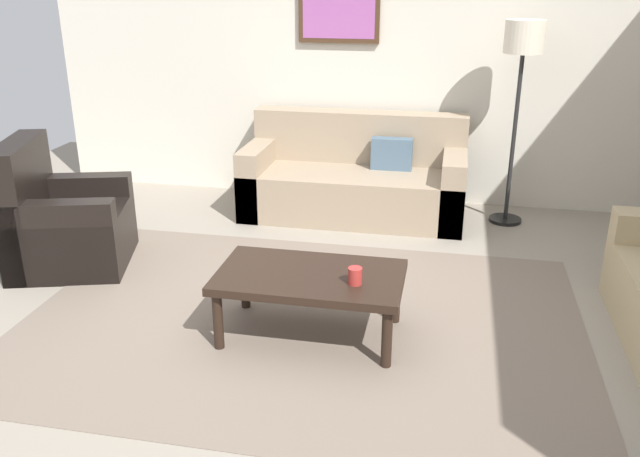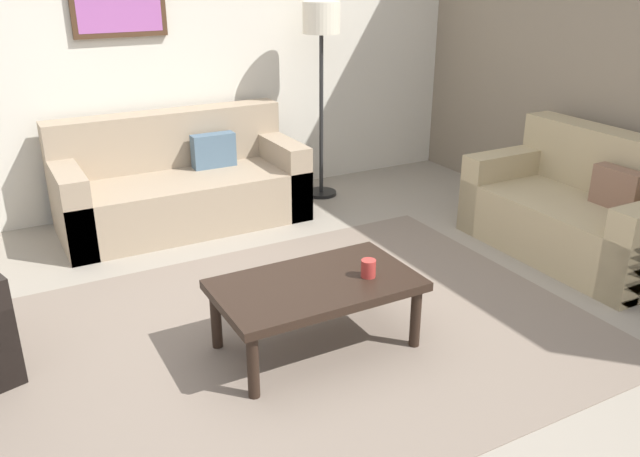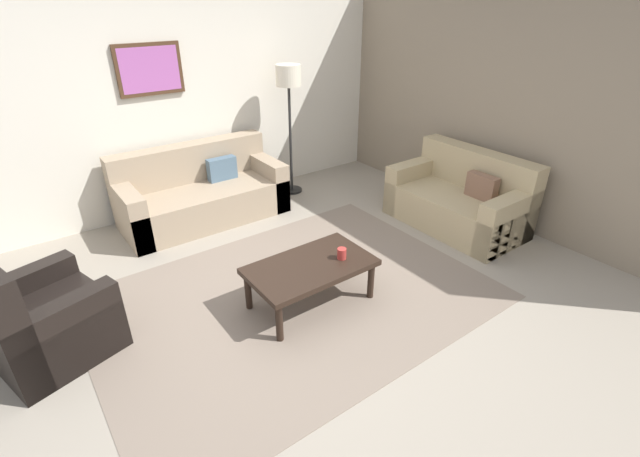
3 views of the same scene
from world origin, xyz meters
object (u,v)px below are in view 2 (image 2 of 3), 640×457
Objects in this scene: framed_artwork at (118,0)px; coffee_table at (316,290)px; couch_main at (179,186)px; cup at (368,268)px; lamp_standing at (321,39)px; couch_loveseat at (585,213)px.

coffee_table is at bearing -83.41° from framed_artwork.
couch_main is 1.77× the size of coffee_table.
coffee_table is at bearing -88.32° from couch_main.
cup is 2.72m from lamp_standing.
framed_artwork is (-0.59, 2.75, 1.28)m from cup.
coffee_table is 0.64× the size of lamp_standing.
lamp_standing is at bearing 118.16° from couch_loveseat.
couch_loveseat is 2.38m from coffee_table.
cup is at bearing -171.75° from couch_loveseat.
cup is at bearing -112.93° from lamp_standing.
cup is 0.14× the size of framed_artwork.
lamp_standing is 1.67m from framed_artwork.
couch_loveseat is 2.57m from lamp_standing.
couch_main reaches higher than coffee_table.
couch_loveseat is (2.44, -2.04, 0.00)m from couch_main.
lamp_standing reaches higher than coffee_table.
couch_main is at bearing 91.68° from coffee_table.
cup is (-2.09, -0.30, 0.16)m from couch_loveseat.
cup is at bearing -77.91° from framed_artwork.
couch_main is at bearing -59.14° from framed_artwork.
coffee_table is (-2.37, -0.22, 0.06)m from couch_loveseat.
framed_artwork is at bearing 96.59° from coffee_table.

